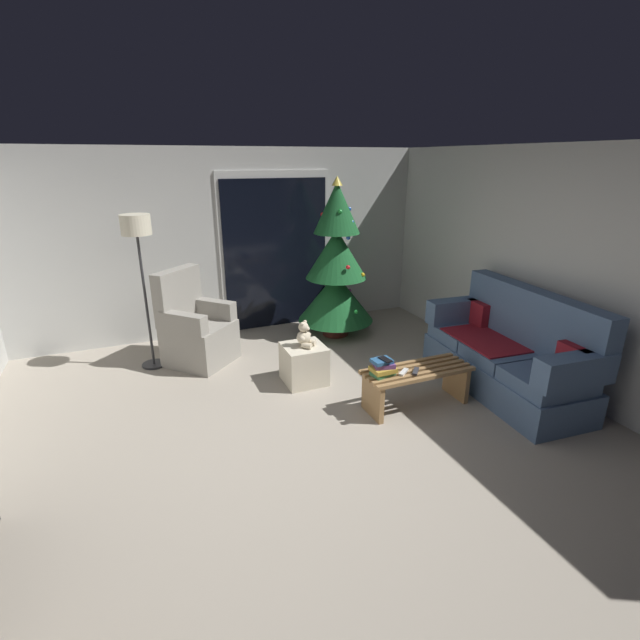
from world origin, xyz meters
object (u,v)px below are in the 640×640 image
(couch, at_px, (509,354))
(coffee_table, at_px, (417,381))
(cell_phone, at_px, (385,359))
(remote_graphite, at_px, (416,371))
(remote_white, at_px, (404,372))
(floor_lamp, at_px, (138,240))
(christmas_tree, at_px, (336,269))
(teddy_bear_cream, at_px, (305,336))
(ottoman, at_px, (304,364))
(book_stack, at_px, (383,367))
(armchair, at_px, (196,330))

(couch, relative_size, coffee_table, 1.81)
(cell_phone, bearing_deg, remote_graphite, -19.76)
(remote_white, relative_size, floor_lamp, 0.09)
(couch, relative_size, christmas_tree, 0.93)
(coffee_table, distance_m, teddy_bear_cream, 1.27)
(remote_white, relative_size, ottoman, 0.35)
(coffee_table, distance_m, book_stack, 0.44)
(remote_graphite, relative_size, floor_lamp, 0.09)
(remote_graphite, relative_size, book_stack, 0.64)
(ottoman, bearing_deg, couch, -26.66)
(cell_phone, distance_m, teddy_bear_cream, 1.02)
(remote_white, distance_m, armchair, 2.57)
(coffee_table, bearing_deg, christmas_tree, 88.00)
(remote_graphite, xyz_separation_m, ottoman, (-0.78, 0.97, -0.20))
(couch, distance_m, cell_phone, 1.48)
(couch, xyz_separation_m, floor_lamp, (-3.47, 2.07, 1.11))
(remote_graphite, distance_m, ottoman, 1.27)
(book_stack, xyz_separation_m, cell_phone, (0.01, -0.02, 0.09))
(remote_white, height_order, christmas_tree, christmas_tree)
(remote_graphite, distance_m, christmas_tree, 2.23)
(remote_white, xyz_separation_m, book_stack, (-0.20, 0.05, 0.07))
(book_stack, distance_m, ottoman, 1.04)
(armchair, height_order, floor_lamp, floor_lamp)
(remote_graphite, bearing_deg, cell_phone, 30.69)
(remote_white, distance_m, book_stack, 0.22)
(couch, height_order, remote_white, couch)
(cell_phone, bearing_deg, coffee_table, -8.73)
(christmas_tree, distance_m, ottoman, 1.67)
(book_stack, bearing_deg, cell_phone, -58.03)
(christmas_tree, bearing_deg, couch, -64.64)
(armchair, bearing_deg, ottoman, -45.20)
(remote_white, xyz_separation_m, christmas_tree, (0.25, 2.13, 0.53))
(coffee_table, distance_m, remote_white, 0.24)
(coffee_table, bearing_deg, book_stack, 177.22)
(teddy_bear_cream, bearing_deg, floor_lamp, 144.27)
(cell_phone, relative_size, ottoman, 0.33)
(remote_graphite, distance_m, teddy_bear_cream, 1.25)
(coffee_table, height_order, christmas_tree, christmas_tree)
(couch, relative_size, teddy_bear_cream, 6.98)
(coffee_table, bearing_deg, floor_lamp, 139.73)
(christmas_tree, distance_m, teddy_bear_cream, 1.56)
(armchair, bearing_deg, couch, -33.97)
(coffee_table, xyz_separation_m, christmas_tree, (0.07, 2.10, 0.68))
(couch, relative_size, armchair, 1.76)
(remote_white, distance_m, teddy_bear_cream, 1.15)
(armchair, bearing_deg, floor_lamp, 171.44)
(couch, distance_m, armchair, 3.56)
(teddy_bear_cream, bearing_deg, ottoman, 132.83)
(floor_lamp, relative_size, teddy_bear_cream, 6.25)
(cell_phone, xyz_separation_m, floor_lamp, (-1.99, 2.00, 0.94))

